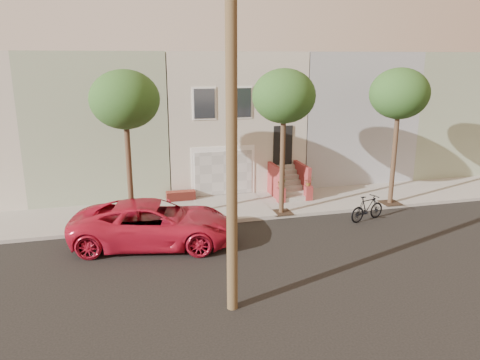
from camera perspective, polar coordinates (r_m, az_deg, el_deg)
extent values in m
plane|color=black|center=(17.07, 6.37, -8.87)|extent=(90.00, 90.00, 0.00)
cube|color=gray|center=(21.78, 1.35, -3.23)|extent=(40.00, 3.70, 0.15)
cube|color=#B8AD9D|center=(26.56, -2.13, 7.97)|extent=(7.00, 8.00, 7.00)
cube|color=gray|center=(25.95, -17.06, 7.17)|extent=(6.50, 8.00, 7.00)
cube|color=gray|center=(28.81, 11.33, 8.24)|extent=(6.50, 8.00, 7.00)
cube|color=gray|center=(32.18, 21.91, 8.14)|extent=(6.50, 8.00, 7.00)
cube|color=white|center=(22.94, -2.08, 1.15)|extent=(3.20, 0.12, 2.50)
cube|color=#B4B5B0|center=(22.91, -2.05, 0.87)|extent=(2.90, 0.06, 2.20)
cube|color=gray|center=(21.53, -0.96, -3.20)|extent=(3.20, 3.70, 0.02)
cube|color=maroon|center=(22.55, -7.34, -1.93)|extent=(1.40, 0.45, 0.44)
cube|color=black|center=(23.51, 5.33, 4.30)|extent=(1.00, 0.06, 2.00)
cube|color=#3F4751|center=(22.16, -4.44, 9.42)|extent=(1.00, 0.06, 1.40)
cube|color=white|center=(22.18, -4.45, 9.42)|extent=(1.15, 0.05, 1.55)
cube|color=#3F4751|center=(22.55, 0.13, 9.56)|extent=(1.00, 0.06, 1.40)
cube|color=white|center=(22.57, 0.11, 9.56)|extent=(1.15, 0.05, 1.55)
cube|color=#3F4751|center=(23.08, 4.51, 9.63)|extent=(1.00, 0.06, 1.40)
cube|color=white|center=(23.09, 4.50, 9.64)|extent=(1.15, 0.05, 1.55)
cube|color=gray|center=(22.44, 6.74, -2.32)|extent=(1.20, 0.28, 0.20)
cube|color=gray|center=(22.63, 6.50, -1.63)|extent=(1.20, 0.28, 0.20)
cube|color=gray|center=(22.82, 6.26, -0.96)|extent=(1.20, 0.28, 0.20)
cube|color=gray|center=(23.02, 6.03, -0.29)|extent=(1.20, 0.28, 0.20)
cube|color=gray|center=(23.22, 5.80, 0.36)|extent=(1.20, 0.28, 0.20)
cube|color=gray|center=(23.43, 5.57, 1.00)|extent=(1.20, 0.28, 0.20)
cube|color=gray|center=(23.64, 5.35, 1.63)|extent=(1.20, 0.28, 0.20)
cube|color=maroon|center=(22.76, 4.39, -0.17)|extent=(0.18, 1.96, 1.60)
cube|color=maroon|center=(23.25, 7.65, 0.06)|extent=(0.18, 1.96, 1.60)
cube|color=maroon|center=(22.09, 5.11, -1.87)|extent=(0.35, 0.35, 0.70)
imported|color=#224619|center=(21.93, 5.14, -0.43)|extent=(0.40, 0.35, 0.45)
cube|color=maroon|center=(22.59, 8.45, -1.60)|extent=(0.35, 0.35, 0.70)
imported|color=#224619|center=(22.43, 8.51, -0.19)|extent=(0.41, 0.35, 0.45)
cube|color=#2D2116|center=(19.61, -13.14, -5.47)|extent=(0.90, 0.90, 0.02)
cylinder|color=#3D2C1C|center=(19.00, -13.51, 0.46)|extent=(0.22, 0.22, 4.20)
ellipsoid|color=#224619|center=(18.50, -14.09, 9.65)|extent=(2.70, 2.57, 2.29)
cube|color=#2D2116|center=(20.74, 5.12, -3.99)|extent=(0.90, 0.90, 0.02)
cylinder|color=#3D2C1C|center=(20.16, 5.26, 1.65)|extent=(0.22, 0.22, 4.20)
ellipsoid|color=#224619|center=(19.69, 5.47, 10.32)|extent=(2.70, 2.57, 2.29)
cube|color=#2D2116|center=(23.13, 18.07, -2.69)|extent=(0.90, 0.90, 0.02)
cylinder|color=#3D2C1C|center=(22.61, 18.50, 2.38)|extent=(0.22, 0.22, 4.20)
ellipsoid|color=#224619|center=(22.19, 19.15, 10.09)|extent=(2.70, 2.57, 2.29)
cylinder|color=#493922|center=(11.81, -1.05, 5.87)|extent=(0.30, 0.30, 10.00)
imported|color=#B7152E|center=(17.62, -10.61, -5.30)|extent=(6.51, 3.98, 1.69)
imported|color=black|center=(20.65, 15.49, -3.37)|extent=(1.96, 1.07, 1.14)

